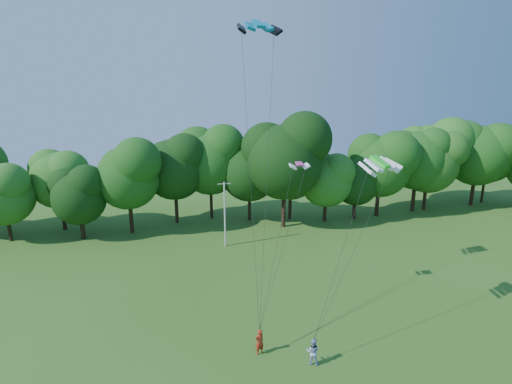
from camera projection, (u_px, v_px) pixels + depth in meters
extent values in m
cylinder|color=#B8B9AF|center=(225.00, 215.00, 44.44)|extent=(0.19, 0.19, 7.45)
cube|color=#B8B9AF|center=(224.00, 184.00, 43.55)|extent=(1.49, 0.20, 0.08)
imported|color=#A82815|center=(259.00, 342.00, 26.71)|extent=(0.78, 0.65, 1.82)
imported|color=#9BAAD7|center=(313.00, 351.00, 25.75)|extent=(1.09, 1.01, 1.80)
cube|color=#046F95|center=(258.00, 24.00, 28.63)|extent=(3.29, 1.78, 0.77)
cube|color=#21DF26|center=(380.00, 162.00, 26.55)|extent=(3.39, 2.45, 0.73)
cube|color=#D33A93|center=(299.00, 164.00, 30.32)|extent=(1.55, 0.77, 0.25)
cylinder|color=#322013|center=(284.00, 207.00, 51.11)|extent=(0.47, 0.47, 5.17)
ellipsoid|color=black|center=(285.00, 155.00, 49.39)|extent=(10.34, 10.34, 11.27)
cylinder|color=#371E16|center=(425.00, 195.00, 58.28)|extent=(0.49, 0.49, 4.53)
ellipsoid|color=#224F18|center=(429.00, 155.00, 56.78)|extent=(9.06, 9.06, 9.89)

